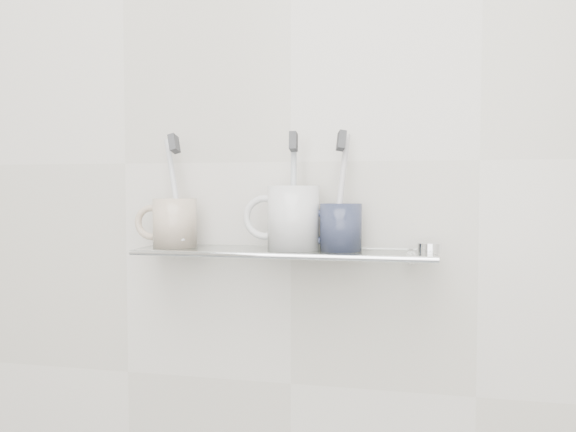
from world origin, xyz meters
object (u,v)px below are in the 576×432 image
(shelf_glass, at_px, (283,252))
(mug_left, at_px, (175,223))
(mug_right, at_px, (341,227))
(mug_center, at_px, (293,218))

(shelf_glass, distance_m, mug_left, 0.20)
(shelf_glass, relative_size, mug_right, 6.40)
(mug_left, xyz_separation_m, mug_center, (0.21, 0.00, 0.01))
(shelf_glass, xyz_separation_m, mug_left, (-0.20, 0.00, 0.05))
(mug_left, relative_size, mug_center, 0.79)
(mug_center, relative_size, mug_right, 1.37)
(mug_right, bearing_deg, mug_center, 172.86)
(shelf_glass, distance_m, mug_right, 0.11)
(mug_left, distance_m, mug_right, 0.29)
(shelf_glass, bearing_deg, mug_right, 2.98)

